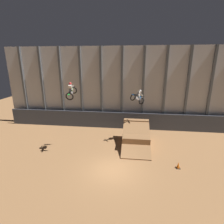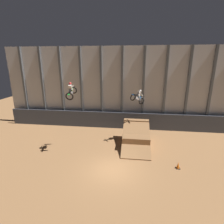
% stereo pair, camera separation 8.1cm
% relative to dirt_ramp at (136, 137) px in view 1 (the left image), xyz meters
% --- Properties ---
extents(ground_plane, '(60.00, 60.00, 0.00)m').
position_rel_dirt_ramp_xyz_m(ground_plane, '(-1.99, -5.24, -0.84)').
color(ground_plane, '#996B42').
extents(arena_back_wall, '(32.00, 0.40, 10.71)m').
position_rel_dirt_ramp_xyz_m(arena_back_wall, '(-1.99, 5.20, 4.52)').
color(arena_back_wall, silver).
rests_on(arena_back_wall, ground_plane).
extents(lower_barrier, '(31.36, 0.20, 2.23)m').
position_rel_dirt_ramp_xyz_m(lower_barrier, '(-1.99, 4.41, 0.27)').
color(lower_barrier, '#383D47').
rests_on(lower_barrier, ground_plane).
extents(dirt_ramp, '(2.87, 5.06, 2.48)m').
position_rel_dirt_ramp_xyz_m(dirt_ramp, '(0.00, 0.00, 0.00)').
color(dirt_ramp, olive).
rests_on(dirt_ramp, ground_plane).
extents(rider_bike_left_air, '(0.85, 1.87, 1.61)m').
position_rel_dirt_ramp_xyz_m(rider_bike_left_air, '(-6.18, -2.45, 5.34)').
color(rider_bike_left_air, black).
extents(rider_bike_right_air, '(1.73, 1.67, 1.66)m').
position_rel_dirt_ramp_xyz_m(rider_bike_right_air, '(0.05, 0.62, 4.30)').
color(rider_bike_right_air, black).
extents(traffic_cone_near_ramp, '(0.36, 0.36, 0.58)m').
position_rel_dirt_ramp_xyz_m(traffic_cone_near_ramp, '(3.58, -4.28, -0.56)').
color(traffic_cone_near_ramp, black).
rests_on(traffic_cone_near_ramp, ground_plane).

